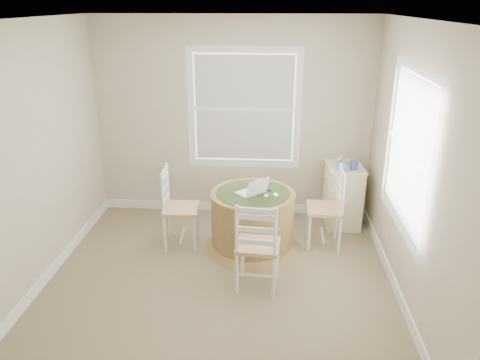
{
  "coord_description": "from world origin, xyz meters",
  "views": [
    {
      "loc": [
        0.51,
        -4.13,
        2.75
      ],
      "look_at": [
        0.19,
        0.45,
        0.98
      ],
      "focal_mm": 35.0,
      "sensor_mm": 36.0,
      "label": 1
    }
  ],
  "objects_px": {
    "chair_near": "(258,245)",
    "corner_chest": "(343,195)",
    "chair_left": "(181,208)",
    "round_table": "(253,218)",
    "laptop": "(252,191)",
    "chair_right": "(324,208)"
  },
  "relations": [
    {
      "from": "chair_left",
      "to": "corner_chest",
      "type": "relative_size",
      "value": 1.19
    },
    {
      "from": "laptop",
      "to": "corner_chest",
      "type": "height_order",
      "value": "laptop"
    },
    {
      "from": "corner_chest",
      "to": "chair_near",
      "type": "bearing_deg",
      "value": -127.25
    },
    {
      "from": "corner_chest",
      "to": "laptop",
      "type": "bearing_deg",
      "value": -150.18
    },
    {
      "from": "chair_near",
      "to": "chair_right",
      "type": "xyz_separation_m",
      "value": [
        0.75,
        0.93,
        0.0
      ]
    },
    {
      "from": "chair_near",
      "to": "chair_right",
      "type": "height_order",
      "value": "same"
    },
    {
      "from": "chair_left",
      "to": "corner_chest",
      "type": "bearing_deg",
      "value": -73.58
    },
    {
      "from": "round_table",
      "to": "laptop",
      "type": "relative_size",
      "value": 2.87
    },
    {
      "from": "round_table",
      "to": "chair_right",
      "type": "distance_m",
      "value": 0.85
    },
    {
      "from": "chair_right",
      "to": "chair_near",
      "type": "bearing_deg",
      "value": -37.58
    },
    {
      "from": "chair_right",
      "to": "corner_chest",
      "type": "xyz_separation_m",
      "value": [
        0.3,
        0.6,
        -0.08
      ]
    },
    {
      "from": "chair_near",
      "to": "round_table",
      "type": "bearing_deg",
      "value": -78.64
    },
    {
      "from": "chair_left",
      "to": "chair_right",
      "type": "relative_size",
      "value": 1.0
    },
    {
      "from": "chair_near",
      "to": "corner_chest",
      "type": "height_order",
      "value": "chair_near"
    },
    {
      "from": "laptop",
      "to": "chair_left",
      "type": "bearing_deg",
      "value": -43.65
    },
    {
      "from": "chair_left",
      "to": "chair_right",
      "type": "distance_m",
      "value": 1.68
    },
    {
      "from": "chair_left",
      "to": "laptop",
      "type": "height_order",
      "value": "chair_left"
    },
    {
      "from": "chair_near",
      "to": "corner_chest",
      "type": "distance_m",
      "value": 1.86
    },
    {
      "from": "chair_right",
      "to": "corner_chest",
      "type": "height_order",
      "value": "chair_right"
    },
    {
      "from": "round_table",
      "to": "chair_near",
      "type": "relative_size",
      "value": 1.22
    },
    {
      "from": "chair_near",
      "to": "chair_right",
      "type": "bearing_deg",
      "value": -123.48
    },
    {
      "from": "chair_near",
      "to": "corner_chest",
      "type": "relative_size",
      "value": 1.19
    }
  ]
}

